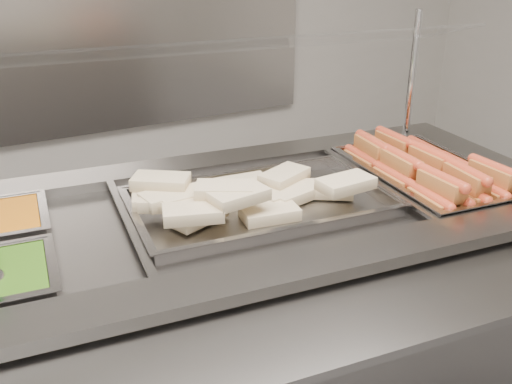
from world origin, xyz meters
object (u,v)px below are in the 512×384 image
pan_hotdogs (426,183)px  pan_wraps (259,208)px  steam_counter (241,337)px  sneeze_guard (210,53)px

pan_hotdogs → pan_wraps: 0.60m
steam_counter → pan_hotdogs: (0.66, -0.08, 0.44)m
sneeze_guard → pan_wraps: (0.04, -0.24, -0.42)m
steam_counter → pan_hotdogs: pan_hotdogs is taller
pan_hotdogs → pan_wraps: size_ratio=0.81×
steam_counter → pan_wraps: (0.06, -0.01, 0.45)m
pan_hotdogs → pan_wraps: bearing=173.5°
sneeze_guard → pan_wraps: bearing=-81.2°
steam_counter → pan_hotdogs: 0.80m
sneeze_guard → pan_hotdogs: size_ratio=2.86×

